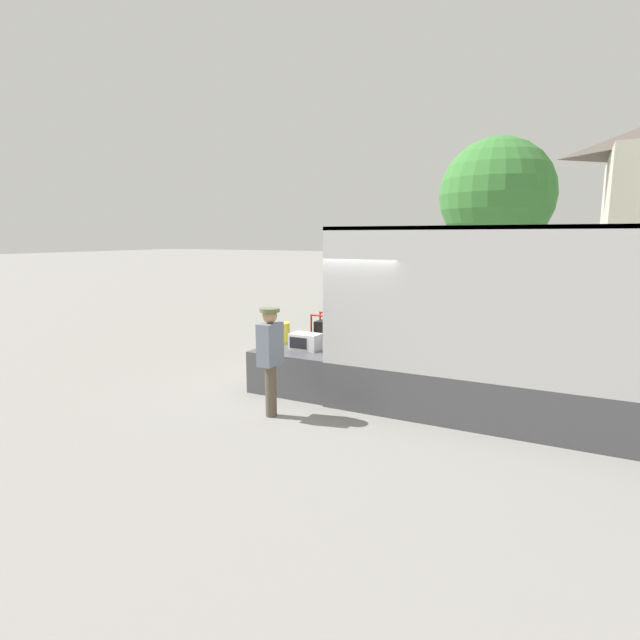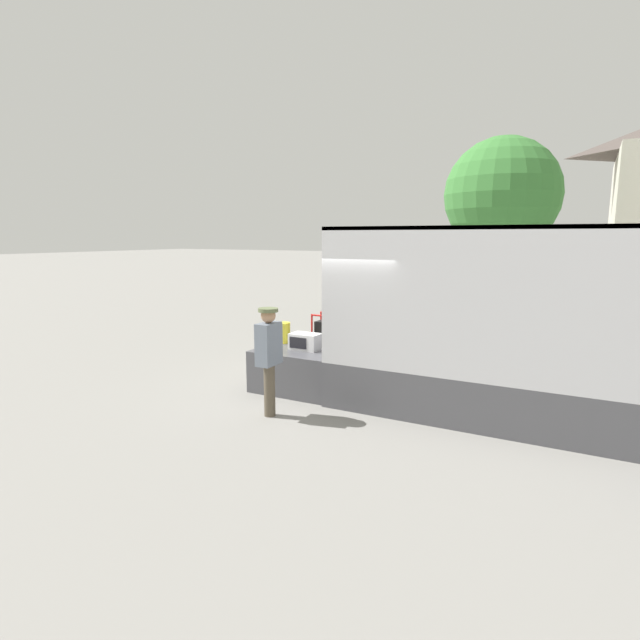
% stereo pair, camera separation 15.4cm
% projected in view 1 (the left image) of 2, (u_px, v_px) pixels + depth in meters
% --- Properties ---
extents(ground_plane, '(160.00, 160.00, 0.00)m').
position_uv_depth(ground_plane, '(348.00, 390.00, 9.39)').
color(ground_plane, gray).
extents(box_truck, '(6.94, 2.15, 3.01)m').
position_uv_depth(box_truck, '(597.00, 369.00, 7.42)').
color(box_truck, navy).
rests_on(box_truck, ground).
extents(tailgate_deck, '(1.60, 2.04, 0.77)m').
position_uv_depth(tailgate_deck, '(311.00, 365.00, 9.69)').
color(tailgate_deck, '#4C4C51').
rests_on(tailgate_deck, ground).
extents(microwave, '(0.55, 0.36, 0.30)m').
position_uv_depth(microwave, '(305.00, 342.00, 9.24)').
color(microwave, white).
rests_on(microwave, tailgate_deck).
extents(portable_generator, '(0.58, 0.43, 0.55)m').
position_uv_depth(portable_generator, '(328.00, 331.00, 10.02)').
color(portable_generator, black).
rests_on(portable_generator, tailgate_deck).
extents(orange_bucket, '(0.29, 0.29, 0.40)m').
position_uv_depth(orange_bucket, '(283.00, 333.00, 9.83)').
color(orange_bucket, yellow).
rests_on(orange_bucket, tailgate_deck).
extents(worker_person, '(0.31, 0.44, 1.75)m').
position_uv_depth(worker_person, '(270.00, 350.00, 7.84)').
color(worker_person, brown).
rests_on(worker_person, ground).
extents(street_tree, '(3.88, 3.88, 6.19)m').
position_uv_depth(street_tree, '(497.00, 196.00, 17.15)').
color(street_tree, brown).
rests_on(street_tree, ground).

